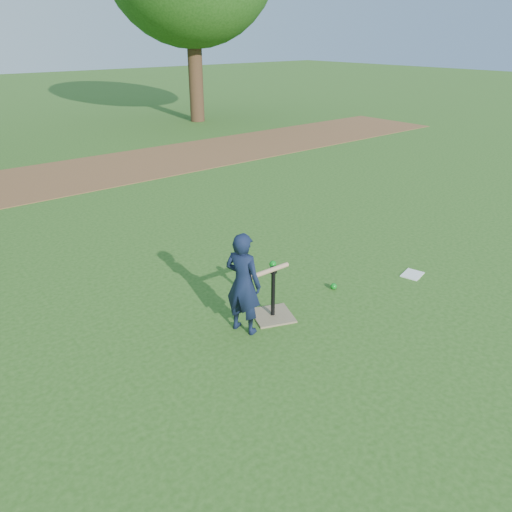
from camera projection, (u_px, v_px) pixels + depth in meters
ground at (298, 307)px, 5.88m from camera, size 80.00×80.00×0.00m
dirt_strip at (65, 176)px, 11.15m from camera, size 24.00×3.00×0.01m
child at (243, 284)px, 5.19m from camera, size 0.40×0.48×1.13m
wiffle_ball_ground at (334, 286)px, 6.26m from camera, size 0.08×0.08×0.08m
clipboard at (412, 274)px, 6.64m from camera, size 0.35×0.30×0.01m
batting_tee at (273, 308)px, 5.63m from camera, size 0.56×0.56×0.61m
swing_action at (266, 271)px, 5.36m from camera, size 0.63×0.22×0.08m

